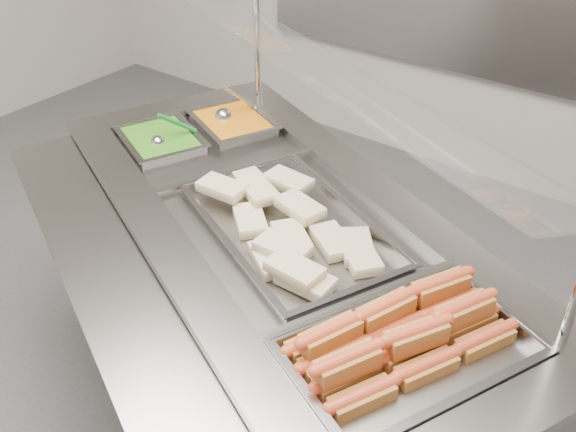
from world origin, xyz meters
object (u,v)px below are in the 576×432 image
Objects in this scene: steam_counter at (281,323)px; ladle at (225,116)px; pan_wraps at (290,231)px; serving_spoon at (162,139)px; sneeze_guard at (347,86)px; pan_hotdogs at (408,360)px.

ladle is at bearing 145.12° from steam_counter.
serving_spoon is at bearing 168.44° from pan_wraps.
steam_counter is 12.20× the size of serving_spoon.
steam_counter is at bearing 155.92° from pan_wraps.
pan_wraps is at bearing -11.56° from serving_spoon.
steam_counter is 0.81m from sneeze_guard.
steam_counter is at bearing -34.88° from ladle.
ladle is at bearing 145.98° from pan_wraps.
ladle is 0.28m from serving_spoon.
ladle is (-0.64, 0.19, -0.34)m from sneeze_guard.
sneeze_guard is 0.75m from pan_hotdogs.
pan_hotdogs is (0.46, -0.44, -0.39)m from sneeze_guard.
pan_wraps is at bearing -98.73° from sneeze_guard.
pan_wraps is 4.42× the size of ladle.
steam_counter is 1.26× the size of sneeze_guard.
sneeze_guard reaches higher than steam_counter.
serving_spoon reaches higher than pan_wraps.
sneeze_guard is at bearing -16.76° from ladle.
serving_spoon is (-0.05, -0.27, 0.00)m from ladle.
serving_spoon is at bearing -173.15° from sneeze_guard.
steam_counter is 3.21× the size of pan_hotdogs.
ladle is (-1.10, 0.63, 0.05)m from pan_hotdogs.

